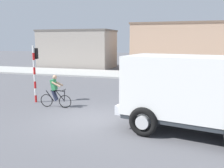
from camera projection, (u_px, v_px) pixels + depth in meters
name	position (u px, v px, depth m)	size (l,w,h in m)	color
ground_plane	(86.00, 119.00, 10.99)	(120.00, 120.00, 0.00)	#56565B
sidewalk_far	(142.00, 75.00, 24.41)	(80.00, 5.00, 0.16)	#ADADA8
truck_foreground	(196.00, 90.00, 9.14)	(5.78, 3.55, 2.90)	white
cyclist	(55.00, 91.00, 12.81)	(1.73, 0.50, 1.72)	black
traffic_light_pole	(35.00, 66.00, 13.78)	(0.24, 0.43, 3.20)	red
building_corner_left	(78.00, 49.00, 31.93)	(9.33, 5.35, 4.80)	#9E9389
building_mid_block	(180.00, 46.00, 30.41)	(11.46, 7.16, 5.53)	tan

